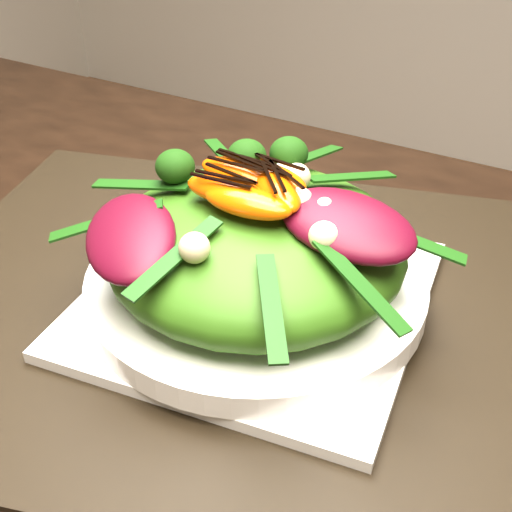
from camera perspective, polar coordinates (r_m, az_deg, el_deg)
The scene contains 9 objects.
placemat at distance 0.52m, azimuth 0.00°, elevation -4.08°, with size 0.54×0.41×0.00m, color black.
plate_base at distance 0.51m, azimuth 0.00°, elevation -3.49°, with size 0.24×0.24×0.01m, color white.
salad_bowl at distance 0.50m, azimuth -0.00°, elevation -2.26°, with size 0.25×0.25×0.02m, color white.
lettuce_mound at distance 0.48m, azimuth 0.00°, elevation 0.90°, with size 0.21×0.21×0.07m, color #325E11.
radicchio_leaf at distance 0.44m, azimuth 7.66°, elevation 2.58°, with size 0.09×0.06×0.02m, color #3D0613.
orange_segment at distance 0.48m, azimuth 1.52°, elevation 6.44°, with size 0.06×0.03×0.02m, color #CB3F03.
broccoli_floret at distance 0.50m, azimuth -3.75°, elevation 8.79°, with size 0.04×0.04×0.04m, color #173309.
macadamia_nut at distance 0.42m, azimuth -1.76°, elevation 1.42°, with size 0.02×0.02×0.02m, color beige.
balsamic_drizzle at distance 0.47m, azimuth 1.53°, elevation 7.38°, with size 0.05×0.00×0.00m, color black.
Camera 1 is at (0.10, -0.22, 1.08)m, focal length 48.00 mm.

